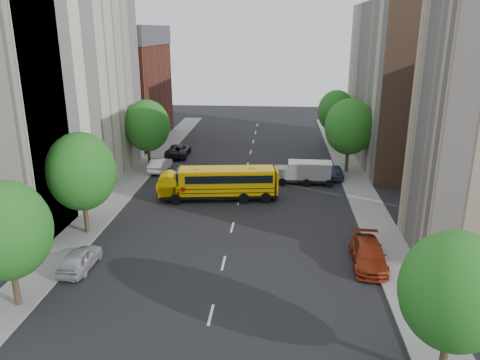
# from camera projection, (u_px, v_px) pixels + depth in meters

# --- Properties ---
(ground) EXTENTS (120.00, 120.00, 0.00)m
(ground) POSITION_uv_depth(u_px,v_px,m) (235.00, 218.00, 38.96)
(ground) COLOR black
(ground) RESTS_ON ground
(sidewalk_left) EXTENTS (3.00, 80.00, 0.12)m
(sidewalk_left) POSITION_uv_depth(u_px,v_px,m) (120.00, 193.00, 44.59)
(sidewalk_left) COLOR slate
(sidewalk_left) RESTS_ON ground
(sidewalk_right) EXTENTS (3.00, 80.00, 0.12)m
(sidewalk_right) POSITION_uv_depth(u_px,v_px,m) (365.00, 200.00, 42.78)
(sidewalk_right) COLOR slate
(sidewalk_right) RESTS_ON ground
(lane_markings) EXTENTS (0.15, 64.00, 0.01)m
(lane_markings) POSITION_uv_depth(u_px,v_px,m) (244.00, 181.00, 48.45)
(lane_markings) COLOR silver
(lane_markings) RESTS_ON ground
(building_left_cream) EXTENTS (10.00, 26.00, 20.00)m
(building_left_cream) POSITION_uv_depth(u_px,v_px,m) (46.00, 86.00, 43.00)
(building_left_cream) COLOR beige
(building_left_cream) RESTS_ON ground
(building_left_redbrick) EXTENTS (10.00, 15.00, 13.00)m
(building_left_redbrick) POSITION_uv_depth(u_px,v_px,m) (125.00, 93.00, 64.95)
(building_left_redbrick) COLOR maroon
(building_left_redbrick) RESTS_ON ground
(building_right_far) EXTENTS (10.00, 22.00, 18.00)m
(building_right_far) POSITION_uv_depth(u_px,v_px,m) (406.00, 84.00, 53.76)
(building_right_far) COLOR tan
(building_right_far) RESTS_ON ground
(building_right_sidewall) EXTENTS (10.10, 0.30, 18.00)m
(building_right_sidewall) POSITION_uv_depth(u_px,v_px,m) (436.00, 97.00, 43.32)
(building_right_sidewall) COLOR brown
(building_right_sidewall) RESTS_ON ground
(street_tree_0) EXTENTS (4.80, 4.80, 7.41)m
(street_tree_0) POSITION_uv_depth(u_px,v_px,m) (7.00, 231.00, 25.13)
(street_tree_0) COLOR #38281C
(street_tree_0) RESTS_ON ground
(street_tree_1) EXTENTS (5.12, 5.12, 7.90)m
(street_tree_1) POSITION_uv_depth(u_px,v_px,m) (81.00, 172.00, 34.52)
(street_tree_1) COLOR #38281C
(street_tree_1) RESTS_ON ground
(street_tree_2) EXTENTS (4.99, 4.99, 7.71)m
(street_tree_2) POSITION_uv_depth(u_px,v_px,m) (147.00, 126.00, 51.63)
(street_tree_2) COLOR #38281C
(street_tree_2) RESTS_ON ground
(street_tree_3) EXTENTS (4.61, 4.61, 7.11)m
(street_tree_3) POSITION_uv_depth(u_px,v_px,m) (454.00, 291.00, 19.66)
(street_tree_3) COLOR #38281C
(street_tree_3) RESTS_ON ground
(street_tree_4) EXTENTS (5.25, 5.25, 8.10)m
(street_tree_4) POSITION_uv_depth(u_px,v_px,m) (349.00, 127.00, 49.82)
(street_tree_4) COLOR #38281C
(street_tree_4) RESTS_ON ground
(street_tree_5) EXTENTS (4.86, 4.86, 7.51)m
(street_tree_5) POSITION_uv_depth(u_px,v_px,m) (336.00, 112.00, 61.32)
(street_tree_5) COLOR #38281C
(street_tree_5) RESTS_ON ground
(school_bus) EXTENTS (10.94, 3.76, 3.02)m
(school_bus) POSITION_uv_depth(u_px,v_px,m) (218.00, 182.00, 42.74)
(school_bus) COLOR black
(school_bus) RESTS_ON ground
(safari_truck) EXTENTS (5.46, 2.16, 2.31)m
(safari_truck) POSITION_uv_depth(u_px,v_px,m) (305.00, 172.00, 47.27)
(safari_truck) COLOR black
(safari_truck) RESTS_ON ground
(parked_car_0) EXTENTS (1.76, 4.24, 1.44)m
(parked_car_0) POSITION_uv_depth(u_px,v_px,m) (80.00, 259.00, 30.45)
(parked_car_0) COLOR #ABA9B0
(parked_car_0) RESTS_ON ground
(parked_car_1) EXTENTS (1.85, 4.53, 1.46)m
(parked_car_1) POSITION_uv_depth(u_px,v_px,m) (160.00, 165.00, 51.62)
(parked_car_1) COLOR silver
(parked_car_1) RESTS_ON ground
(parked_car_2) EXTENTS (2.65, 5.56, 1.53)m
(parked_car_2) POSITION_uv_depth(u_px,v_px,m) (178.00, 150.00, 57.72)
(parked_car_2) COLOR black
(parked_car_2) RESTS_ON ground
(parked_car_3) EXTENTS (2.41, 5.39, 1.53)m
(parked_car_3) POSITION_uv_depth(u_px,v_px,m) (368.00, 255.00, 30.91)
(parked_car_3) COLOR maroon
(parked_car_3) RESTS_ON ground
(parked_car_4) EXTENTS (1.65, 3.81, 1.28)m
(parked_car_4) POSITION_uv_depth(u_px,v_px,m) (336.00, 173.00, 49.10)
(parked_car_4) COLOR #383D63
(parked_car_4) RESTS_ON ground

